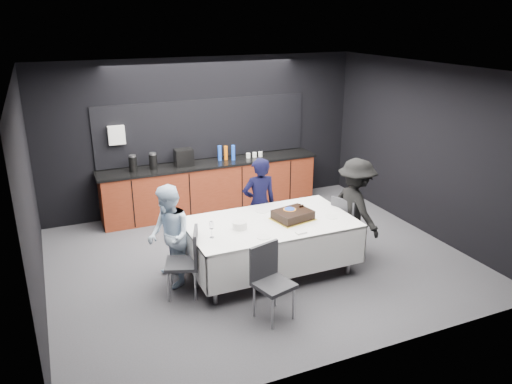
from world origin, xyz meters
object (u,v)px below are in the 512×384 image
at_px(chair_right, 346,222).
at_px(person_center, 259,204).
at_px(person_left, 169,236).
at_px(chair_left, 188,258).
at_px(champagne_flute, 211,226).
at_px(chair_near, 270,276).
at_px(party_table, 270,230).
at_px(person_right, 355,209).
at_px(plate_stack, 240,225).
at_px(cake_assembly, 293,215).

height_order(chair_right, person_center, person_center).
bearing_deg(person_left, chair_left, 20.60).
height_order(champagne_flute, person_center, person_center).
bearing_deg(person_left, chair_right, 85.71).
height_order(chair_right, chair_near, same).
bearing_deg(chair_left, champagne_flute, -6.13).
bearing_deg(chair_near, chair_right, 30.74).
height_order(champagne_flute, chair_left, champagne_flute).
distance_m(party_table, person_right, 1.39).
distance_m(plate_stack, person_left, 0.95).
bearing_deg(party_table, chair_right, 2.27).
bearing_deg(person_left, plate_stack, 71.66).
relative_size(party_table, person_center, 1.56).
bearing_deg(person_center, party_table, 80.60).
bearing_deg(person_center, cake_assembly, 103.43).
distance_m(party_table, chair_near, 1.11).
bearing_deg(person_center, plate_stack, 54.76).
height_order(plate_stack, person_left, person_left).
relative_size(party_table, chair_right, 2.51).
bearing_deg(chair_right, person_right, -46.69).
bearing_deg(chair_left, person_right, 2.34).
distance_m(champagne_flute, chair_left, 0.52).
height_order(party_table, chair_near, chair_near).
height_order(chair_near, person_center, person_center).
bearing_deg(cake_assembly, chair_near, -130.04).
xyz_separation_m(plate_stack, person_left, (-0.90, 0.29, -0.12)).
height_order(cake_assembly, person_left, person_left).
bearing_deg(chair_left, party_table, 6.73).
height_order(plate_stack, chair_near, chair_near).
distance_m(chair_left, person_center, 1.69).
xyz_separation_m(chair_left, person_left, (-0.14, 0.37, 0.17)).
xyz_separation_m(cake_assembly, chair_right, (0.98, 0.11, -0.31)).
distance_m(chair_left, chair_right, 2.55).
relative_size(party_table, chair_near, 2.51).
height_order(person_center, person_left, person_center).
relative_size(party_table, person_left, 1.64).
xyz_separation_m(party_table, person_center, (0.17, 0.76, 0.10)).
bearing_deg(chair_near, plate_stack, 90.78).
xyz_separation_m(party_table, chair_near, (-0.47, -1.00, -0.11)).
distance_m(cake_assembly, person_right, 1.07).
xyz_separation_m(chair_right, person_right, (0.09, -0.09, 0.23)).
xyz_separation_m(chair_right, chair_near, (-1.77, -1.05, 0.00)).
distance_m(party_table, person_center, 0.79).
relative_size(chair_right, person_right, 0.60).
xyz_separation_m(person_left, person_right, (2.77, -0.27, 0.06)).
distance_m(plate_stack, person_right, 1.87).
distance_m(plate_stack, person_center, 1.06).
relative_size(champagne_flute, chair_left, 0.24).
bearing_deg(chair_left, plate_stack, 6.35).
height_order(plate_stack, chair_right, chair_right).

